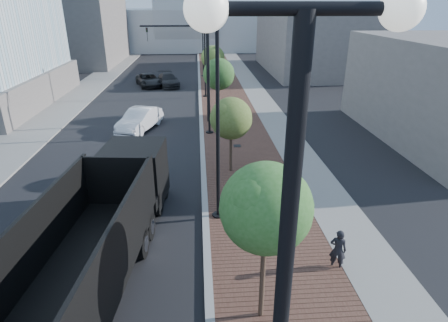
{
  "coord_description": "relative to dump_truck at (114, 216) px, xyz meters",
  "views": [
    {
      "loc": [
        -0.17,
        -4.78,
        9.15
      ],
      "look_at": [
        1.0,
        12.0,
        2.0
      ],
      "focal_mm": 29.77,
      "sensor_mm": 36.0,
      "label": 1
    }
  ],
  "objects": [
    {
      "name": "streetlight_2",
      "position": [
        4.17,
        14.04,
        3.28
      ],
      "size": [
        1.72,
        0.56,
        9.28
      ],
      "color": "black",
      "rests_on": "ground"
    },
    {
      "name": "utility_cover_1",
      "position": [
        5.97,
        0.04,
        -1.41
      ],
      "size": [
        0.5,
        0.5,
        0.02
      ],
      "primitive_type": "cube",
      "color": "black",
      "rests_on": "sidewalk"
    },
    {
      "name": "commercial_block_ne",
      "position": [
        19.57,
        42.04,
        2.46
      ],
      "size": [
        12.0,
        22.0,
        8.0
      ],
      "primitive_type": "cube",
      "color": "#625B58",
      "rests_on": "ground"
    },
    {
      "name": "white_sedan",
      "position": [
        -1.2,
        15.48,
        -0.71
      ],
      "size": [
        3.33,
        5.36,
        1.67
      ],
      "primitive_type": "imported",
      "rotation": [
        0.0,
        0.0,
        -0.33
      ],
      "color": "silver",
      "rests_on": "ground"
    },
    {
      "name": "traffic_mast",
      "position": [
        3.27,
        17.04,
        3.44
      ],
      "size": [
        5.09,
        0.2,
        8.0
      ],
      "color": "black",
      "rests_on": "ground"
    },
    {
      "name": "dump_truck",
      "position": [
        0.0,
        0.0,
        0.0
      ],
      "size": [
        3.99,
        13.83,
        3.65
      ],
      "rotation": [
        0.0,
        0.0,
        -0.1
      ],
      "color": "black",
      "rests_on": "ground"
    },
    {
      "name": "streetlight_3",
      "position": [
        4.06,
        26.04,
        2.8
      ],
      "size": [
        1.44,
        0.56,
        9.21
      ],
      "color": "black",
      "rests_on": "ground"
    },
    {
      "name": "tree_0",
      "position": [
        5.22,
        -3.93,
        2.42
      ],
      "size": [
        2.61,
        2.6,
        5.27
      ],
      "color": "#382619",
      "rests_on": "ground"
    },
    {
      "name": "streetlight_4",
      "position": [
        4.17,
        38.04,
        3.28
      ],
      "size": [
        1.72,
        0.56,
        9.28
      ],
      "color": "black",
      "rests_on": "ground"
    },
    {
      "name": "tree_3",
      "position": [
        5.22,
        31.07,
        1.88
      ],
      "size": [
        2.71,
        2.71,
        4.79
      ],
      "color": "#382619",
      "rests_on": "ground"
    },
    {
      "name": "curb",
      "position": [
        3.57,
        32.04,
        -1.47
      ],
      "size": [
        0.3,
        140.0,
        0.14
      ],
      "primitive_type": "cube",
      "color": "gray",
      "rests_on": "ground"
    },
    {
      "name": "pedestrian",
      "position": [
        8.35,
        -1.81,
        -0.71
      ],
      "size": [
        0.72,
        0.61,
        1.66
      ],
      "primitive_type": "imported",
      "rotation": [
        0.0,
        0.0,
        2.72
      ],
      "color": "black",
      "rests_on": "ground"
    },
    {
      "name": "sidewalk",
      "position": [
        7.07,
        32.04,
        -1.48
      ],
      "size": [
        7.0,
        140.0,
        0.12
      ],
      "primitive_type": "cube",
      "color": "#4C2D23",
      "rests_on": "ground"
    },
    {
      "name": "tree_2",
      "position": [
        5.22,
        19.07,
        2.08
      ],
      "size": [
        2.68,
        2.68,
        4.97
      ],
      "color": "#382619",
      "rests_on": "ground"
    },
    {
      "name": "utility_cover_2",
      "position": [
        5.97,
        11.04,
        -1.41
      ],
      "size": [
        0.5,
        0.5,
        0.02
      ],
      "primitive_type": "cube",
      "color": "black",
      "rests_on": "sidewalk"
    },
    {
      "name": "dark_car_far",
      "position": [
        -0.15,
        32.13,
        -0.79
      ],
      "size": [
        3.21,
        5.48,
        1.49
      ],
      "primitive_type": "imported",
      "rotation": [
        0.0,
        0.0,
        0.23
      ],
      "color": "black",
      "rests_on": "ground"
    },
    {
      "name": "convention_center",
      "position": [
        1.57,
        77.04,
        4.46
      ],
      "size": [
        50.0,
        30.0,
        50.0
      ],
      "color": "#B0B8BB",
      "rests_on": "ground"
    },
    {
      "name": "west_sidewalk",
      "position": [
        -9.43,
        32.04,
        -1.48
      ],
      "size": [
        4.0,
        140.0,
        0.12
      ],
      "primitive_type": "cube",
      "color": "slate",
      "rests_on": "ground"
    },
    {
      "name": "streetlight_1",
      "position": [
        4.06,
        2.04,
        2.8
      ],
      "size": [
        1.44,
        0.56,
        9.21
      ],
      "color": "black",
      "rests_on": "ground"
    },
    {
      "name": "dark_car_mid",
      "position": [
        -2.47,
        32.32,
        -0.81
      ],
      "size": [
        3.92,
        5.73,
        1.46
      ],
      "primitive_type": "imported",
      "rotation": [
        0.0,
        0.0,
        0.31
      ],
      "color": "black",
      "rests_on": "ground"
    },
    {
      "name": "commercial_block_nw",
      "position": [
        -16.43,
        52.04,
        3.46
      ],
      "size": [
        14.0,
        20.0,
        10.0
      ],
      "primitive_type": "cube",
      "color": "#605A57",
      "rests_on": "ground"
    },
    {
      "name": "tree_1",
      "position": [
        5.22,
        7.07,
        1.73
      ],
      "size": [
        2.41,
        2.36,
        4.46
      ],
      "color": "#382619",
      "rests_on": "ground"
    },
    {
      "name": "concrete_strip",
      "position": [
        9.77,
        32.04,
        -1.48
      ],
      "size": [
        2.4,
        140.0,
        0.13
      ],
      "primitive_type": "cube",
      "color": "slate",
      "rests_on": "ground"
    }
  ]
}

